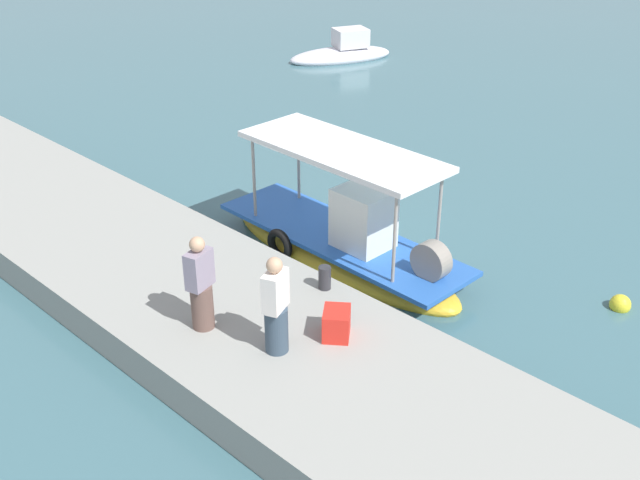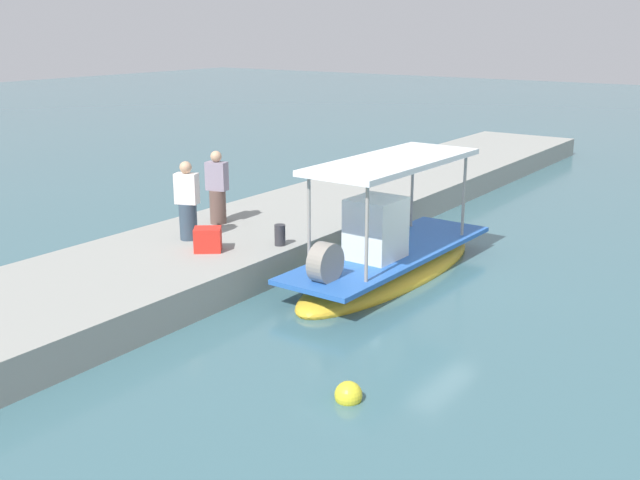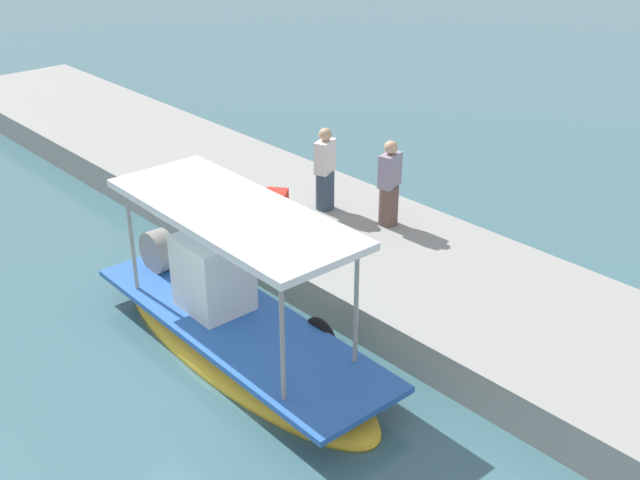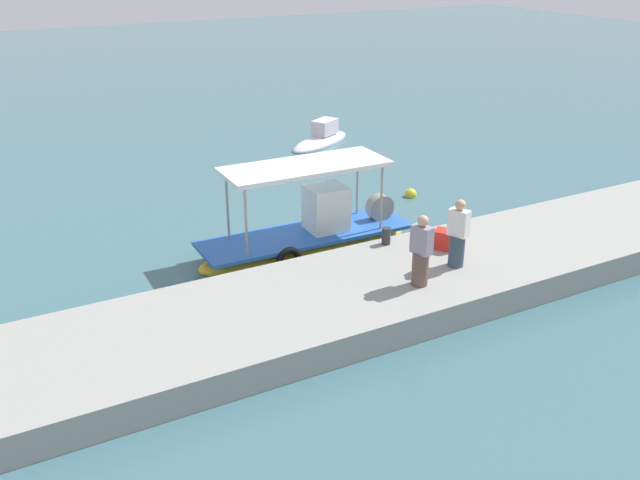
{
  "view_description": "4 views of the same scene",
  "coord_description": "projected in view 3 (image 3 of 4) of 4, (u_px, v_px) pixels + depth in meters",
  "views": [
    {
      "loc": [
        10.36,
        -11.42,
        8.39
      ],
      "look_at": [
        0.69,
        -1.42,
        0.99
      ],
      "focal_mm": 43.16,
      "sensor_mm": 36.0,
      "label": 1
    },
    {
      "loc": [
        14.2,
        7.43,
        5.37
      ],
      "look_at": [
        1.01,
        -1.82,
        0.74
      ],
      "focal_mm": 42.31,
      "sensor_mm": 36.0,
      "label": 2
    },
    {
      "loc": [
        -8.69,
        6.03,
        7.52
      ],
      "look_at": [
        1.02,
        -2.83,
        1.01
      ],
      "focal_mm": 44.27,
      "sensor_mm": 36.0,
      "label": 3
    },
    {
      "loc": [
        -8.18,
        -16.79,
        8.34
      ],
      "look_at": [
        -0.05,
        -1.94,
        1.02
      ],
      "focal_mm": 39.39,
      "sensor_mm": 36.0,
      "label": 4
    }
  ],
  "objects": [
    {
      "name": "ground_plane",
      "position": [
        233.0,
        369.0,
        12.73
      ],
      "size": [
        120.0,
        120.0,
        0.0
      ],
      "primitive_type": "plane",
      "color": "#3E6770"
    },
    {
      "name": "dock_quay",
      "position": [
        402.0,
        270.0,
        15.0
      ],
      "size": [
        36.0,
        4.04,
        0.7
      ],
      "primitive_type": "cube",
      "color": "gray",
      "rests_on": "ground_plane"
    },
    {
      "name": "main_fishing_boat",
      "position": [
        235.0,
        327.0,
        13.07
      ],
      "size": [
        6.52,
        2.0,
        2.96
      ],
      "color": "gold",
      "rests_on": "ground_plane"
    },
    {
      "name": "fisherman_near_bollard",
      "position": [
        325.0,
        173.0,
        16.37
      ],
      "size": [
        0.51,
        0.57,
        1.77
      ],
      "color": "#334555",
      "rests_on": "dock_quay"
    },
    {
      "name": "fisherman_by_crate",
      "position": [
        389.0,
        187.0,
        15.68
      ],
      "size": [
        0.48,
        0.55,
        1.77
      ],
      "color": "brown",
      "rests_on": "dock_quay"
    },
    {
      "name": "mooring_bollard",
      "position": [
        276.0,
        238.0,
        14.91
      ],
      "size": [
        0.24,
        0.24,
        0.46
      ],
      "primitive_type": "cylinder",
      "color": "#2D2D33",
      "rests_on": "dock_quay"
    },
    {
      "name": "cargo_crate",
      "position": [
        275.0,
        204.0,
        16.3
      ],
      "size": [
        0.71,
        0.73,
        0.51
      ],
      "primitive_type": "cube",
      "rotation": [
        0.0,
        0.0,
        2.24
      ],
      "color": "red",
      "rests_on": "dock_quay"
    }
  ]
}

